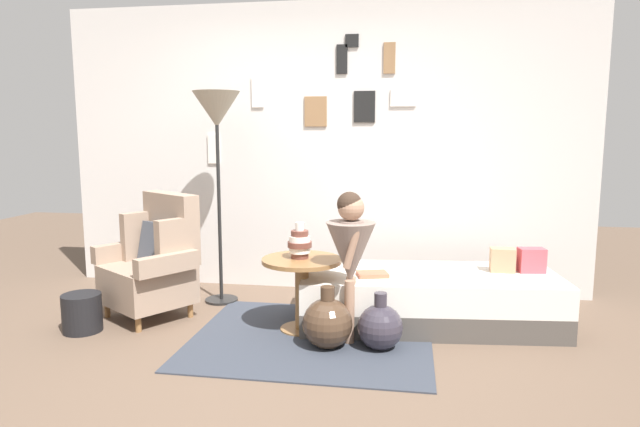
# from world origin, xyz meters

# --- Properties ---
(ground_plane) EXTENTS (12.00, 12.00, 0.00)m
(ground_plane) POSITION_xyz_m (0.00, 0.00, 0.00)
(ground_plane) COLOR brown
(gallery_wall) EXTENTS (4.80, 0.12, 2.60)m
(gallery_wall) POSITION_xyz_m (0.00, 1.95, 1.30)
(gallery_wall) COLOR silver
(gallery_wall) RESTS_ON ground
(rug) EXTENTS (1.67, 1.45, 0.01)m
(rug) POSITION_xyz_m (0.14, 0.62, 0.01)
(rug) COLOR #333842
(rug) RESTS_ON ground
(armchair) EXTENTS (0.90, 0.85, 0.97)m
(armchair) POSITION_xyz_m (-1.17, 0.92, 0.44)
(armchair) COLOR olive
(armchair) RESTS_ON ground
(daybed) EXTENTS (1.97, 0.99, 0.40)m
(daybed) POSITION_xyz_m (0.97, 1.06, 0.20)
(daybed) COLOR #4C4742
(daybed) RESTS_ON ground
(pillow_head) EXTENTS (0.21, 0.15, 0.18)m
(pillow_head) POSITION_xyz_m (1.73, 1.22, 0.49)
(pillow_head) COLOR #D64C56
(pillow_head) RESTS_ON daybed
(pillow_mid) EXTENTS (0.18, 0.12, 0.18)m
(pillow_mid) POSITION_xyz_m (1.51, 1.19, 0.49)
(pillow_mid) COLOR tan
(pillow_mid) RESTS_ON daybed
(side_table) EXTENTS (0.58, 0.58, 0.54)m
(side_table) POSITION_xyz_m (0.04, 0.77, 0.39)
(side_table) COLOR olive
(side_table) RESTS_ON ground
(vase_striped) EXTENTS (0.18, 0.18, 0.26)m
(vase_striped) POSITION_xyz_m (0.03, 0.78, 0.65)
(vase_striped) COLOR brown
(vase_striped) RESTS_ON side_table
(floor_lamp) EXTENTS (0.39, 0.39, 1.78)m
(floor_lamp) POSITION_xyz_m (-0.78, 1.36, 1.56)
(floor_lamp) COLOR black
(floor_lamp) RESTS_ON ground
(person_child) EXTENTS (0.34, 0.34, 1.05)m
(person_child) POSITION_xyz_m (0.42, 0.62, 0.67)
(person_child) COLOR #A37A60
(person_child) RESTS_ON ground
(book_on_daybed) EXTENTS (0.26, 0.21, 0.03)m
(book_on_daybed) POSITION_xyz_m (0.55, 0.90, 0.42)
(book_on_daybed) COLOR #C26649
(book_on_daybed) RESTS_ON daybed
(demijohn_near) EXTENTS (0.34, 0.34, 0.43)m
(demijohn_near) POSITION_xyz_m (0.28, 0.48, 0.17)
(demijohn_near) COLOR #473323
(demijohn_near) RESTS_ON ground
(demijohn_far) EXTENTS (0.31, 0.31, 0.39)m
(demijohn_far) POSITION_xyz_m (0.63, 0.51, 0.16)
(demijohn_far) COLOR #332D38
(demijohn_far) RESTS_ON ground
(magazine_basket) EXTENTS (0.28, 0.28, 0.28)m
(magazine_basket) POSITION_xyz_m (-1.54, 0.50, 0.14)
(magazine_basket) COLOR black
(magazine_basket) RESTS_ON ground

